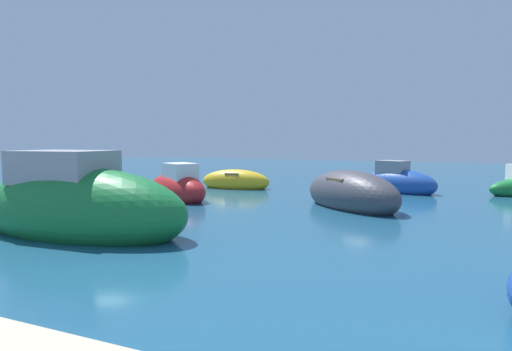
{
  "coord_description": "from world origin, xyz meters",
  "views": [
    {
      "loc": [
        -4.55,
        -4.73,
        2.19
      ],
      "look_at": [
        -11.07,
        9.88,
        0.87
      ],
      "focal_mm": 30.99,
      "sensor_mm": 36.0,
      "label": 1
    }
  ],
  "objects_px": {
    "moored_boat_2": "(235,181)",
    "moored_boat_3": "(79,207)",
    "moored_boat_5": "(398,182)",
    "moored_boat_6": "(351,194)",
    "moored_boat_8": "(177,188)"
  },
  "relations": [
    {
      "from": "moored_boat_3",
      "to": "moored_boat_5",
      "type": "distance_m",
      "value": 12.86
    },
    {
      "from": "moored_boat_3",
      "to": "moored_boat_8",
      "type": "height_order",
      "value": "moored_boat_3"
    },
    {
      "from": "moored_boat_2",
      "to": "moored_boat_5",
      "type": "relative_size",
      "value": 0.91
    },
    {
      "from": "moored_boat_6",
      "to": "moored_boat_5",
      "type": "bearing_deg",
      "value": 121.09
    },
    {
      "from": "moored_boat_8",
      "to": "moored_boat_5",
      "type": "bearing_deg",
      "value": -112.23
    },
    {
      "from": "moored_boat_3",
      "to": "moored_boat_5",
      "type": "bearing_deg",
      "value": 59.73
    },
    {
      "from": "moored_boat_2",
      "to": "moored_boat_8",
      "type": "height_order",
      "value": "moored_boat_8"
    },
    {
      "from": "moored_boat_3",
      "to": "moored_boat_8",
      "type": "bearing_deg",
      "value": 98.75
    },
    {
      "from": "moored_boat_2",
      "to": "moored_boat_8",
      "type": "bearing_deg",
      "value": -98.03
    },
    {
      "from": "moored_boat_2",
      "to": "moored_boat_5",
      "type": "height_order",
      "value": "moored_boat_5"
    },
    {
      "from": "moored_boat_2",
      "to": "moored_boat_6",
      "type": "height_order",
      "value": "moored_boat_6"
    },
    {
      "from": "moored_boat_2",
      "to": "moored_boat_6",
      "type": "bearing_deg",
      "value": -35.03
    },
    {
      "from": "moored_boat_8",
      "to": "moored_boat_3",
      "type": "bearing_deg",
      "value": 131.58
    },
    {
      "from": "moored_boat_6",
      "to": "moored_boat_8",
      "type": "distance_m",
      "value": 6.22
    },
    {
      "from": "moored_boat_2",
      "to": "moored_boat_3",
      "type": "xyz_separation_m",
      "value": [
        1.02,
        -10.05,
        0.34
      ]
    }
  ]
}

